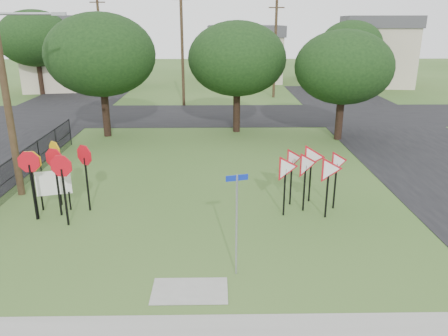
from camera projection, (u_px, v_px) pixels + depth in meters
The scene contains 21 objects.
ground at pixel (194, 247), 13.79m from camera, with size 140.00×140.00×0.00m, color #335520.
street_right at pixel (426, 153), 23.44m from camera, with size 8.00×50.00×0.02m, color black.
street_far at pixel (207, 115), 32.72m from camera, with size 60.00×8.00×0.02m, color black.
curb_pad at pixel (190, 291), 11.51m from camera, with size 2.00×1.20×0.02m, color gray.
street_name_sign at pixel (237, 219), 11.78m from camera, with size 0.59×0.18×2.96m.
stop_sign_cluster at pixel (53, 166), 15.39m from camera, with size 2.41×2.11×2.56m.
yield_sign_cluster at pixel (310, 166), 15.95m from camera, with size 2.92×1.68×2.35m.
info_board at pixel (54, 184), 16.12m from camera, with size 1.21×0.37×1.55m.
utility_pole_main at pixel (3, 65), 16.25m from camera, with size 3.55×0.33×10.00m.
far_pole_a at pixel (182, 49), 34.99m from camera, with size 1.40×0.24×9.00m.
far_pole_b at pixel (275, 49), 38.99m from camera, with size 1.40×0.24×8.50m.
far_pole_c at pixel (101, 45), 40.54m from camera, with size 1.40×0.24×9.00m.
fence_run at pixel (29, 163), 19.33m from camera, with size 0.05×11.55×1.50m.
house_left at pixel (72, 52), 44.57m from camera, with size 10.58×8.88×7.20m.
house_mid at pixel (244, 53), 50.70m from camera, with size 8.40×8.40×6.20m.
house_right at pixel (376, 51), 46.98m from camera, with size 8.30×8.30×7.20m.
tree_near_left at pixel (101, 55), 25.38m from camera, with size 6.40×6.40×7.27m.
tree_near_mid at pixel (237, 59), 26.56m from camera, with size 6.00×6.00×6.80m.
tree_near_right at pixel (344, 67), 24.86m from camera, with size 5.60×5.60×6.33m.
tree_far_left at pixel (35, 38), 40.26m from camera, with size 6.80×6.80×7.73m.
tree_far_right at pixel (351, 44), 42.84m from camera, with size 6.00×6.00×6.80m.
Camera 1 is at (0.74, -12.27, 6.80)m, focal length 35.00 mm.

